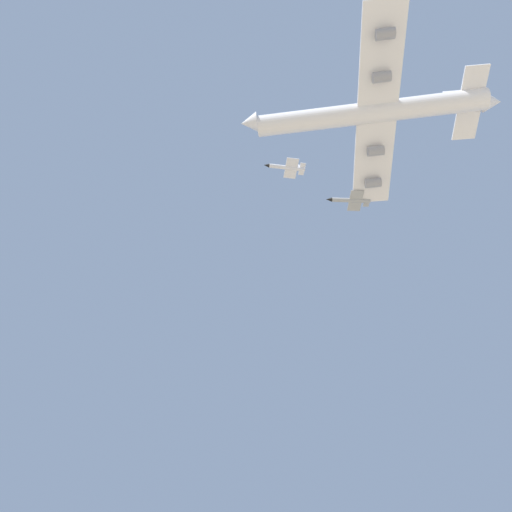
% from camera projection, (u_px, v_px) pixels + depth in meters
% --- Properties ---
extents(carrier_jet, '(57.08, 69.02, 18.98)m').
position_uv_depth(carrier_jet, '(374.00, 113.00, 132.35)').
color(carrier_jet, white).
extents(chase_jet_left_wing, '(11.98, 13.58, 4.00)m').
position_uv_depth(chase_jet_left_wing, '(351.00, 200.00, 148.76)').
color(chase_jet_left_wing, '#999EA3').
extents(chase_jet_right_wing, '(12.72, 12.94, 4.00)m').
position_uv_depth(chase_jet_right_wing, '(287.00, 168.00, 158.78)').
color(chase_jet_right_wing, silver).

